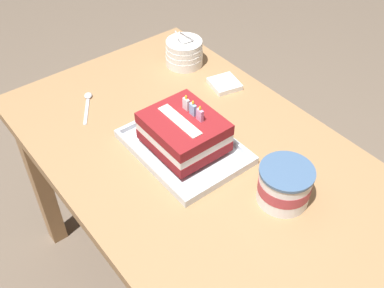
{
  "coord_description": "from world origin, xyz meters",
  "views": [
    {
      "loc": [
        0.72,
        -0.59,
        1.63
      ],
      "look_at": [
        -0.02,
        -0.01,
        0.76
      ],
      "focal_mm": 43.13,
      "sensor_mm": 36.0,
      "label": 1
    }
  ],
  "objects": [
    {
      "name": "ground_plane",
      "position": [
        0.0,
        0.0,
        0.0
      ],
      "size": [
        8.0,
        8.0,
        0.0
      ],
      "primitive_type": "plane",
      "color": "#6B5B4C"
    },
    {
      "name": "dining_table",
      "position": [
        0.0,
        0.0,
        0.62
      ],
      "size": [
        1.24,
        0.76,
        0.73
      ],
      "color": "#9E754C",
      "rests_on": "ground_plane"
    },
    {
      "name": "foil_tray",
      "position": [
        -0.04,
        -0.02,
        0.73
      ],
      "size": [
        0.34,
        0.25,
        0.02
      ],
      "color": "silver",
      "rests_on": "dining_table"
    },
    {
      "name": "birthday_cake",
      "position": [
        -0.04,
        -0.02,
        0.79
      ],
      "size": [
        0.21,
        0.18,
        0.14
      ],
      "color": "maroon",
      "rests_on": "foil_tray"
    },
    {
      "name": "bowl_stack",
      "position": [
        -0.39,
        0.25,
        0.77
      ],
      "size": [
        0.13,
        0.13,
        0.15
      ],
      "color": "white",
      "rests_on": "dining_table"
    },
    {
      "name": "ice_cream_tub",
      "position": [
        0.26,
        0.06,
        0.78
      ],
      "size": [
        0.14,
        0.14,
        0.1
      ],
      "color": "white",
      "rests_on": "dining_table"
    },
    {
      "name": "serving_spoon_near_tray",
      "position": [
        -0.41,
        -0.13,
        0.73
      ],
      "size": [
        0.14,
        0.1,
        0.01
      ],
      "color": "silver",
      "rests_on": "dining_table"
    },
    {
      "name": "napkin_pile",
      "position": [
        -0.2,
        0.27,
        0.73
      ],
      "size": [
        0.11,
        0.11,
        0.02
      ],
      "color": "white",
      "rests_on": "dining_table"
    }
  ]
}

